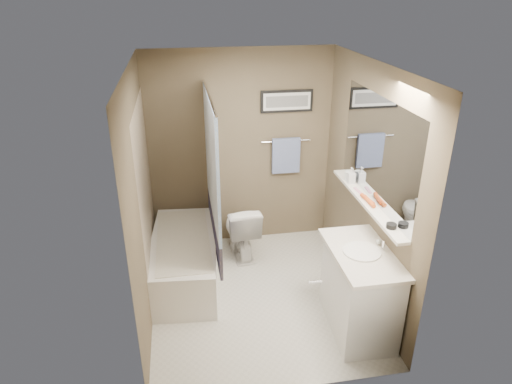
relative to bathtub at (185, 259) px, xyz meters
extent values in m
plane|color=beige|center=(0.75, -0.45, -0.25)|extent=(2.50, 2.50, 0.00)
cube|color=silver|center=(0.75, -0.45, 2.13)|extent=(2.20, 2.50, 0.04)
cube|color=brown|center=(0.75, 0.78, 0.95)|extent=(2.20, 0.04, 2.40)
cube|color=brown|center=(0.75, -1.68, 0.95)|extent=(2.20, 0.04, 2.40)
cube|color=brown|center=(-0.33, -0.45, 0.95)|extent=(0.04, 2.50, 2.40)
cube|color=brown|center=(1.83, -0.45, 0.95)|extent=(0.04, 2.50, 2.40)
cube|color=beige|center=(-0.34, 0.05, 0.75)|extent=(0.02, 1.55, 2.00)
cylinder|color=silver|center=(0.35, 0.05, 1.80)|extent=(0.02, 1.55, 0.02)
cube|color=white|center=(0.35, 0.05, 1.15)|extent=(0.03, 1.45, 1.28)
cube|color=#2B294D|center=(0.35, 0.05, 0.33)|extent=(0.03, 1.45, 0.36)
cube|color=silver|center=(1.84, -0.60, 1.37)|extent=(0.02, 1.60, 1.00)
cube|color=silver|center=(1.79, -0.60, 0.85)|extent=(0.12, 1.60, 0.03)
cylinder|color=silver|center=(1.30, 0.76, 1.05)|extent=(0.60, 0.02, 0.02)
cube|color=#9AAEE0|center=(1.30, 0.74, 0.87)|extent=(0.34, 0.05, 0.44)
cube|color=black|center=(1.30, 0.78, 1.53)|extent=(0.62, 0.02, 0.26)
cube|color=white|center=(1.30, 0.77, 1.53)|extent=(0.56, 0.00, 0.20)
cube|color=#595959|center=(1.30, 0.76, 1.53)|extent=(0.50, 0.00, 0.13)
cube|color=silver|center=(1.30, -1.69, 0.75)|extent=(0.80, 0.02, 2.00)
cylinder|color=silver|center=(0.97, -1.64, 0.75)|extent=(0.10, 0.02, 0.02)
cube|color=white|center=(0.00, 0.00, 0.00)|extent=(0.83, 1.55, 0.50)
cube|color=silver|center=(0.00, 0.00, 0.25)|extent=(0.56, 1.36, 0.02)
imported|color=white|center=(0.68, 0.40, 0.09)|extent=(0.44, 0.70, 0.68)
cube|color=white|center=(1.60, -1.07, 0.15)|extent=(0.55, 0.92, 0.80)
cube|color=silver|center=(1.59, -1.07, 0.57)|extent=(0.54, 0.96, 0.04)
cylinder|color=white|center=(1.58, -1.07, 0.60)|extent=(0.34, 0.34, 0.01)
cylinder|color=white|center=(1.78, -1.07, 0.64)|extent=(0.02, 0.02, 0.10)
sphere|color=silver|center=(1.78, -0.97, 0.62)|extent=(0.05, 0.05, 0.05)
cylinder|color=black|center=(1.79, -1.15, 0.89)|extent=(0.09, 0.09, 0.04)
cylinder|color=#C74F1C|center=(1.79, -0.67, 0.89)|extent=(0.04, 0.22, 0.04)
cylinder|color=#BF461A|center=(1.79, -0.62, 0.89)|extent=(0.07, 0.22, 0.04)
cube|color=#CB7C97|center=(1.79, -0.38, 0.87)|extent=(0.04, 0.16, 0.01)
cylinder|color=white|center=(1.79, -0.10, 0.92)|extent=(0.08, 0.08, 0.10)
imported|color=#999999|center=(1.79, -0.17, 0.95)|extent=(0.08, 0.08, 0.17)
camera|label=1|loc=(0.06, -4.34, 2.79)|focal=32.00mm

